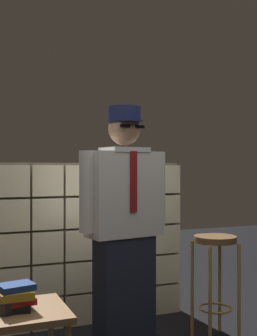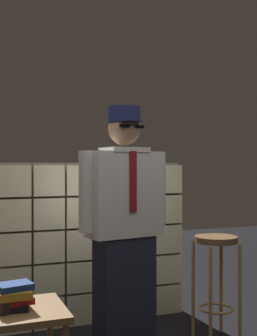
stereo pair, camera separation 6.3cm
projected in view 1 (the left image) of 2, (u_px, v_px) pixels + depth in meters
The scene contains 6 objects.
glass_block_wall at pixel (94, 243), 3.94m from camera, with size 1.72×0.10×1.43m.
standing_person at pixel (124, 226), 3.23m from camera, with size 0.73×0.35×1.82m.
bar_stool at pixel (215, 262), 3.54m from camera, with size 0.34×0.34×0.83m.
side_table at pixel (22, 322), 2.59m from camera, with size 0.52×0.52×0.54m.
book_stack at pixel (16, 297), 2.58m from camera, with size 0.22×0.21×0.15m.
coffee_mug at pixel (7, 306), 2.50m from camera, with size 0.13×0.08×0.09m.
Camera 1 is at (-1.21, -2.53, 1.38)m, focal length 47.34 mm.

